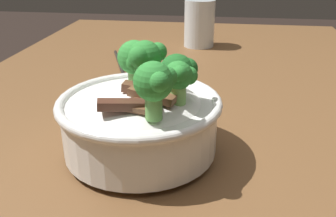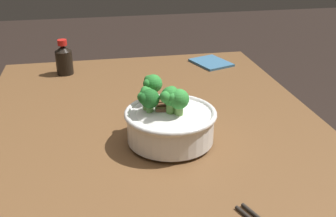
% 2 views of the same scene
% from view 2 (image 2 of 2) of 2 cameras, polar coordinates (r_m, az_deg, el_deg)
% --- Properties ---
extents(dining_table, '(1.52, 0.87, 0.75)m').
position_cam_2_polar(dining_table, '(0.90, -0.14, -13.17)').
color(dining_table, brown).
rests_on(dining_table, ground).
extents(rice_bowl, '(0.21, 0.21, 0.15)m').
position_cam_2_polar(rice_bowl, '(0.92, 0.20, -1.52)').
color(rice_bowl, white).
rests_on(rice_bowl, dining_table).
extents(soy_sauce_bottle, '(0.05, 0.05, 0.12)m').
position_cam_2_polar(soy_sauce_bottle, '(1.39, -14.32, 6.69)').
color(soy_sauce_bottle, black).
rests_on(soy_sauce_bottle, dining_table).
extents(folded_napkin, '(0.16, 0.15, 0.01)m').
position_cam_2_polar(folded_napkin, '(1.47, 6.03, 6.40)').
color(folded_napkin, '#386689').
rests_on(folded_napkin, dining_table).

